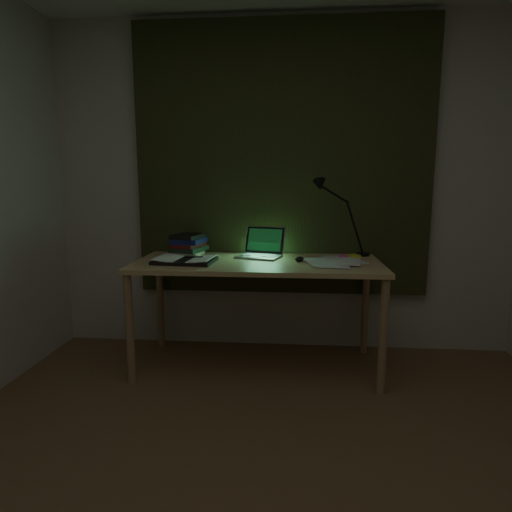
% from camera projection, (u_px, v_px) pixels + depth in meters
% --- Properties ---
extents(wall_back, '(3.50, 0.00, 2.50)m').
position_uv_depth(wall_back, '(282.00, 188.00, 3.26)').
color(wall_back, beige).
rests_on(wall_back, ground).
extents(curtain, '(2.20, 0.06, 2.00)m').
position_uv_depth(curtain, '(282.00, 161.00, 3.19)').
color(curtain, '#282F17').
rests_on(curtain, wall_back).
extents(desk, '(1.67, 0.73, 0.76)m').
position_uv_depth(desk, '(257.00, 315.00, 2.98)').
color(desk, tan).
rests_on(desk, floor).
extents(laptop, '(0.38, 0.41, 0.22)m').
position_uv_depth(laptop, '(258.00, 243.00, 3.04)').
color(laptop, '#A2A2A6').
rests_on(laptop, desk).
extents(open_textbook, '(0.42, 0.31, 0.03)m').
position_uv_depth(open_textbook, '(185.00, 260.00, 2.87)').
color(open_textbook, white).
rests_on(open_textbook, desk).
extents(book_stack, '(0.23, 0.27, 0.16)m').
position_uv_depth(book_stack, '(188.00, 244.00, 3.15)').
color(book_stack, white).
rests_on(book_stack, desk).
extents(loose_papers, '(0.47, 0.48, 0.02)m').
position_uv_depth(loose_papers, '(339.00, 262.00, 2.85)').
color(loose_papers, silver).
rests_on(loose_papers, desk).
extents(mouse, '(0.08, 0.11, 0.03)m').
position_uv_depth(mouse, '(299.00, 259.00, 2.90)').
color(mouse, black).
rests_on(mouse, desk).
extents(sticky_yellow, '(0.11, 0.11, 0.02)m').
position_uv_depth(sticky_yellow, '(353.00, 256.00, 3.09)').
color(sticky_yellow, '#EBF233').
rests_on(sticky_yellow, desk).
extents(sticky_pink, '(0.07, 0.07, 0.01)m').
position_uv_depth(sticky_pink, '(343.00, 256.00, 3.08)').
color(sticky_pink, pink).
rests_on(sticky_pink, desk).
extents(desk_lamp, '(0.41, 0.35, 0.53)m').
position_uv_depth(desk_lamp, '(364.00, 220.00, 3.10)').
color(desk_lamp, black).
rests_on(desk_lamp, desk).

